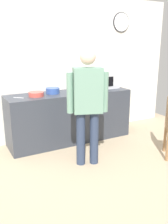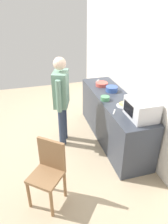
{
  "view_description": "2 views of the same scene",
  "coord_description": "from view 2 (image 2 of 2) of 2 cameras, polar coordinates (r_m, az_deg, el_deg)",
  "views": [
    {
      "loc": [
        -1.57,
        -2.72,
        1.76
      ],
      "look_at": [
        0.31,
        0.76,
        0.65
      ],
      "focal_mm": 39.7,
      "sensor_mm": 36.0,
      "label": 1
    },
    {
      "loc": [
        3.62,
        -0.32,
        2.6
      ],
      "look_at": [
        0.22,
        0.64,
        0.66
      ],
      "focal_mm": 34.69,
      "sensor_mm": 36.0,
      "label": 2
    }
  ],
  "objects": [
    {
      "name": "back_wall",
      "position": [
        4.29,
        11.85,
        10.56
      ],
      "size": [
        5.4,
        0.13,
        2.6
      ],
      "color": "silver",
      "rests_on": "ground_plane"
    },
    {
      "name": "kitchen_counter",
      "position": [
        4.27,
        7.7,
        -1.77
      ],
      "size": [
        2.25,
        0.62,
        0.9
      ],
      "primitive_type": "cube",
      "color": "#333842",
      "rests_on": "ground_plane"
    },
    {
      "name": "sandwich_plate",
      "position": [
        3.76,
        10.31,
        1.84
      ],
      "size": [
        0.23,
        0.23,
        0.07
      ],
      "color": "white",
      "rests_on": "kitchen_counter"
    },
    {
      "name": "cereal_bowl",
      "position": [
        3.93,
        5.57,
        3.61
      ],
      "size": [
        0.16,
        0.16,
        0.07
      ],
      "primitive_type": "cylinder",
      "color": "#4C8E60",
      "rests_on": "kitchen_counter"
    },
    {
      "name": "ground_plane",
      "position": [
        4.47,
        -8.78,
        -7.24
      ],
      "size": [
        6.0,
        6.0,
        0.0
      ],
      "primitive_type": "plane",
      "color": "tan"
    },
    {
      "name": "fork_utensil",
      "position": [
        4.83,
        3.57,
        8.19
      ],
      "size": [
        0.14,
        0.12,
        0.01
      ],
      "primitive_type": "cube",
      "rotation": [
        0.0,
        0.0,
        2.46
      ],
      "color": "silver",
      "rests_on": "kitchen_counter"
    },
    {
      "name": "spoon_utensil",
      "position": [
        3.56,
        7.95,
        0.08
      ],
      "size": [
        0.16,
        0.11,
        0.01
      ],
      "primitive_type": "cube",
      "rotation": [
        0.0,
        0.0,
        2.59
      ],
      "color": "silver",
      "rests_on": "kitchen_counter"
    },
    {
      "name": "person_standing",
      "position": [
        3.92,
        -5.99,
        4.2
      ],
      "size": [
        0.56,
        0.36,
        1.69
      ],
      "color": "#2A3751",
      "rests_on": "ground_plane"
    },
    {
      "name": "mixing_bowl",
      "position": [
        4.56,
        4.68,
        7.33
      ],
      "size": [
        0.25,
        0.25,
        0.07
      ],
      "primitive_type": "cylinder",
      "color": "#C64C42",
      "rests_on": "kitchen_counter"
    },
    {
      "name": "salad_bowl",
      "position": [
        4.31,
        7.32,
        6.04
      ],
      "size": [
        0.24,
        0.24,
        0.1
      ],
      "primitive_type": "cylinder",
      "color": "#33519E",
      "rests_on": "kitchen_counter"
    },
    {
      "name": "wooden_chair",
      "position": [
        3.04,
        -9.32,
        -14.8
      ],
      "size": [
        0.56,
        0.56,
        0.94
      ],
      "color": "olive",
      "rests_on": "ground_plane"
    },
    {
      "name": "microwave",
      "position": [
        3.42,
        14.92,
        0.83
      ],
      "size": [
        0.5,
        0.39,
        0.3
      ],
      "color": "silver",
      "rests_on": "kitchen_counter"
    }
  ]
}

